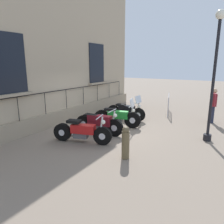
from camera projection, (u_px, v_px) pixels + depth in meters
name	position (u px, v px, depth m)	size (l,w,h in m)	color
ground_plane	(105.00, 129.00, 9.06)	(60.00, 60.00, 0.00)	gray
building_facade	(57.00, 37.00, 9.47)	(0.82, 12.20, 8.10)	tan
motorcycle_red	(82.00, 132.00, 7.42)	(2.15, 0.91, 1.02)	black
motorcycle_maroon	(99.00, 123.00, 8.34)	(2.09, 0.71, 1.03)	black
motorcycle_green	(117.00, 117.00, 9.29)	(2.11, 0.77, 1.30)	black
motorcycle_black	(126.00, 111.00, 10.49)	(2.09, 0.70, 1.26)	black
lamppost	(214.00, 72.00, 7.15)	(0.32, 0.32, 4.48)	black
crowd_barrier	(168.00, 103.00, 11.80)	(0.60, 1.99, 1.05)	#B7B7BF
bollard	(126.00, 143.00, 6.16)	(0.23, 0.23, 0.99)	brown
pedestrian_standing	(213.00, 104.00, 9.82)	(0.30, 0.52, 1.64)	#23283D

